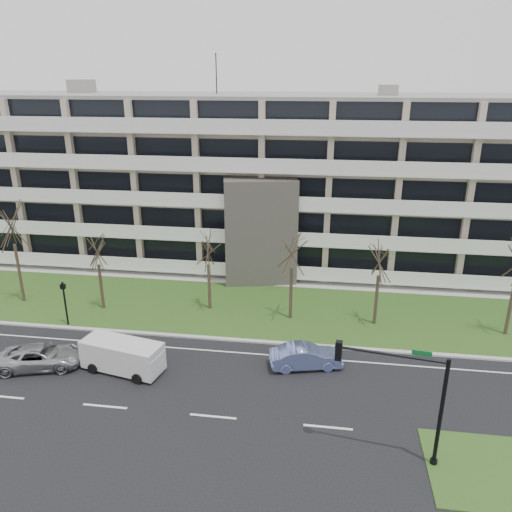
% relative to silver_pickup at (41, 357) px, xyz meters
% --- Properties ---
extents(ground, '(160.00, 160.00, 0.00)m').
position_rel_silver_pickup_xyz_m(ground, '(11.50, -3.18, -0.70)').
color(ground, black).
rests_on(ground, ground).
extents(grass_verge, '(90.00, 10.00, 0.06)m').
position_rel_silver_pickup_xyz_m(grass_verge, '(11.50, 9.82, -0.67)').
color(grass_verge, '#2E501A').
rests_on(grass_verge, ground).
extents(curb, '(90.00, 0.35, 0.12)m').
position_rel_silver_pickup_xyz_m(curb, '(11.50, 4.82, -0.64)').
color(curb, '#B2B2AD').
rests_on(curb, ground).
extents(sidewalk, '(90.00, 2.00, 0.08)m').
position_rel_silver_pickup_xyz_m(sidewalk, '(11.50, 15.32, -0.66)').
color(sidewalk, '#B2B2AD').
rests_on(sidewalk, ground).
extents(grass_median, '(7.00, 5.00, 0.06)m').
position_rel_silver_pickup_xyz_m(grass_median, '(25.50, -5.18, -0.67)').
color(grass_median, '#2E501A').
rests_on(grass_median, ground).
extents(lane_edge_line, '(90.00, 0.12, 0.01)m').
position_rel_silver_pickup_xyz_m(lane_edge_line, '(11.50, 3.32, -0.69)').
color(lane_edge_line, white).
rests_on(lane_edge_line, ground).
extents(apartment_building, '(60.50, 15.10, 18.75)m').
position_rel_silver_pickup_xyz_m(apartment_building, '(11.49, 22.14, 6.92)').
color(apartment_building, beige).
rests_on(apartment_building, ground).
extents(silver_pickup, '(5.45, 3.55, 1.39)m').
position_rel_silver_pickup_xyz_m(silver_pickup, '(0.00, 0.00, 0.00)').
color(silver_pickup, '#A7AAAE').
rests_on(silver_pickup, ground).
extents(blue_sedan, '(4.62, 2.55, 1.44)m').
position_rel_silver_pickup_xyz_m(blue_sedan, '(16.07, 2.28, 0.03)').
color(blue_sedan, '#7687CC').
rests_on(blue_sedan, ground).
extents(white_van, '(5.20, 2.81, 1.91)m').
position_rel_silver_pickup_xyz_m(white_van, '(5.21, 0.33, 0.45)').
color(white_van, silver).
rests_on(white_van, ground).
extents(traffic_signal, '(4.96, 1.02, 5.79)m').
position_rel_silver_pickup_xyz_m(traffic_signal, '(20.72, -4.82, 3.05)').
color(traffic_signal, black).
rests_on(traffic_signal, ground).
extents(pedestrian_signal, '(0.34, 0.28, 3.35)m').
position_rel_silver_pickup_xyz_m(pedestrian_signal, '(-1.07, 5.31, 1.44)').
color(pedestrian_signal, black).
rests_on(pedestrian_signal, ground).
extents(tree_1, '(4.26, 4.26, 8.53)m').
position_rel_silver_pickup_xyz_m(tree_1, '(-6.51, 8.57, 5.94)').
color(tree_1, '#382B21').
rests_on(tree_1, ground).
extents(tree_2, '(3.22, 3.22, 6.45)m').
position_rel_silver_pickup_xyz_m(tree_2, '(0.28, 8.25, 4.31)').
color(tree_2, '#382B21').
rests_on(tree_2, ground).
extents(tree_3, '(3.25, 3.25, 6.49)m').
position_rel_silver_pickup_xyz_m(tree_3, '(8.42, 9.34, 4.34)').
color(tree_3, '#382B21').
rests_on(tree_3, ground).
extents(tree_4, '(3.56, 3.56, 7.11)m').
position_rel_silver_pickup_xyz_m(tree_4, '(14.63, 8.66, 4.83)').
color(tree_4, '#382B21').
rests_on(tree_4, ground).
extents(tree_5, '(3.35, 3.35, 6.69)m').
position_rel_silver_pickup_xyz_m(tree_5, '(20.70, 8.64, 4.50)').
color(tree_5, '#382B21').
rests_on(tree_5, ground).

